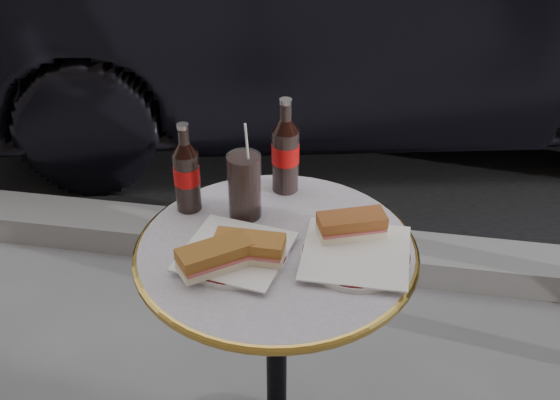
% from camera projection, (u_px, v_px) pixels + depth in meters
% --- Properties ---
extents(curb, '(40.00, 0.20, 0.12)m').
position_uv_depth(curb, '(318.00, 249.00, 2.64)').
color(curb, gray).
rests_on(curb, ground).
extents(bistro_table, '(0.62, 0.62, 0.73)m').
position_uv_depth(bistro_table, '(277.00, 365.00, 1.73)').
color(bistro_table, '#BAB2C4').
rests_on(bistro_table, ground).
extents(plate_left, '(0.29, 0.29, 0.01)m').
position_uv_depth(plate_left, '(236.00, 254.00, 1.49)').
color(plate_left, silver).
rests_on(plate_left, bistro_table).
extents(plate_right, '(0.27, 0.27, 0.01)m').
position_uv_depth(plate_right, '(356.00, 256.00, 1.49)').
color(plate_right, silver).
rests_on(plate_right, bistro_table).
extents(sandwich_left_a, '(0.16, 0.15, 0.05)m').
position_uv_depth(sandwich_left_a, '(215.00, 258.00, 1.43)').
color(sandwich_left_a, '#945C25').
rests_on(sandwich_left_a, plate_left).
extents(sandwich_left_b, '(0.15, 0.07, 0.05)m').
position_uv_depth(sandwich_left_b, '(249.00, 249.00, 1.45)').
color(sandwich_left_b, '#A16328').
rests_on(sandwich_left_b, plate_left).
extents(sandwich_right, '(0.16, 0.12, 0.05)m').
position_uv_depth(sandwich_right, '(351.00, 226.00, 1.52)').
color(sandwich_right, brown).
rests_on(sandwich_right, plate_right).
extents(cola_bottle_left, '(0.08, 0.08, 0.22)m').
position_uv_depth(cola_bottle_left, '(186.00, 167.00, 1.59)').
color(cola_bottle_left, black).
rests_on(cola_bottle_left, bistro_table).
extents(cola_bottle_right, '(0.07, 0.07, 0.24)m').
position_uv_depth(cola_bottle_right, '(285.00, 146.00, 1.66)').
color(cola_bottle_right, black).
rests_on(cola_bottle_right, bistro_table).
extents(cola_glass, '(0.08, 0.08, 0.16)m').
position_uv_depth(cola_glass, '(245.00, 186.00, 1.58)').
color(cola_glass, black).
rests_on(cola_glass, bistro_table).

